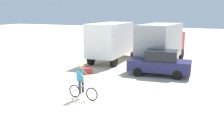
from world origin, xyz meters
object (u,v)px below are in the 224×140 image
at_px(box_truck_grey_hauler, 162,42).
at_px(supply_crate, 86,70).
at_px(box_truck_avon_van, 113,40).
at_px(sedan_parked, 160,63).
at_px(cyclist_orange_shirt, 82,83).

distance_m(box_truck_grey_hauler, supply_crate, 6.90).
xyz_separation_m(box_truck_avon_van, supply_crate, (0.10, -5.05, -1.66)).
distance_m(sedan_parked, supply_crate, 5.23).
relative_size(box_truck_grey_hauler, cyclist_orange_shirt, 3.79).
distance_m(sedan_parked, cyclist_orange_shirt, 6.80).
bearing_deg(supply_crate, box_truck_grey_hauler, 51.41).
relative_size(sedan_parked, cyclist_orange_shirt, 2.38).
relative_size(box_truck_avon_van, sedan_parked, 1.57).
distance_m(box_truck_avon_van, box_truck_grey_hauler, 4.28).
distance_m(box_truck_avon_van, sedan_parked, 6.24).
height_order(box_truck_avon_van, sedan_parked, box_truck_avon_van).
height_order(box_truck_avon_van, cyclist_orange_shirt, box_truck_avon_van).
bearing_deg(box_truck_grey_hauler, box_truck_avon_van, -177.47).
bearing_deg(sedan_parked, cyclist_orange_shirt, -111.14).
relative_size(sedan_parked, supply_crate, 5.44).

